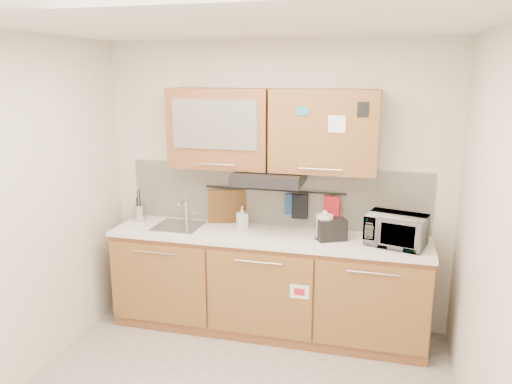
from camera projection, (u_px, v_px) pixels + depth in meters
The scene contains 20 objects.
ceiling at pixel (222, 22), 2.90m from camera, with size 3.20×3.20×0.00m, color white.
wall_back at pixel (275, 185), 4.61m from camera, with size 3.20×3.20×0.00m, color silver.
wall_left at pixel (14, 217), 3.59m from camera, with size 3.00×3.00×0.00m, color silver.
wall_right at pixel (495, 257), 2.81m from camera, with size 3.00×3.00×0.00m, color silver.
base_cabinet at pixel (267, 288), 4.53m from camera, with size 2.80×0.64×0.88m.
countertop at pixel (267, 236), 4.41m from camera, with size 2.82×0.62×0.04m, color white.
backsplash at pixel (275, 196), 4.62m from camera, with size 2.80×0.02×0.56m, color silver.
upper_cabinets at pixel (271, 130), 4.32m from camera, with size 1.82×0.37×0.70m.
range_hood at pixel (269, 178), 4.35m from camera, with size 0.60×0.46×0.10m, color black.
sink at pixel (179, 226), 4.63m from camera, with size 0.42×0.40×0.26m.
utensil_rail at pixel (274, 190), 4.58m from camera, with size 0.02×0.02×1.30m, color black.
utensil_crock at pixel (140, 212), 4.80m from camera, with size 0.14×0.14×0.31m.
kettle at pixel (325, 227), 4.27m from camera, with size 0.19×0.19×0.25m.
toaster at pixel (332, 229), 4.24m from camera, with size 0.28×0.23×0.18m.
microwave at pixel (396, 230), 4.10m from camera, with size 0.47×0.32×0.26m, color #999999.
soap_bottle at pixel (242, 217), 4.58m from camera, with size 0.09×0.09×0.21m, color #999999.
cutting_board at pixel (227, 213), 4.73m from camera, with size 0.36×0.03×0.44m, color brown.
oven_mitt at pixel (292, 204), 4.55m from camera, with size 0.12×0.03×0.19m, color navy.
dark_pouch at pixel (300, 206), 4.53m from camera, with size 0.14×0.04×0.23m, color black.
pot_holder at pixel (332, 206), 4.46m from camera, with size 0.15×0.02×0.18m, color red.
Camera 1 is at (0.95, -2.90, 2.31)m, focal length 35.00 mm.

